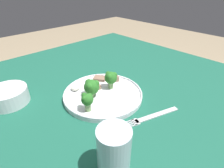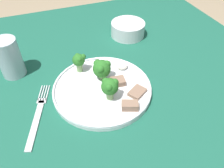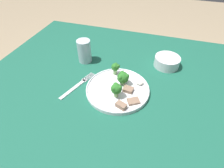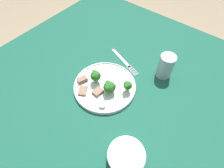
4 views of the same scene
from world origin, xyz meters
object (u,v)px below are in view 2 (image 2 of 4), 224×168
at_px(fork, 38,115).
at_px(cream_bowl, 128,29).
at_px(dinner_plate, 102,88).
at_px(drinking_glass, 10,60).

xyz_separation_m(fork, cream_bowl, (0.36, 0.27, 0.02)).
bearing_deg(dinner_plate, cream_bowl, 53.01).
height_order(dinner_plate, cream_bowl, cream_bowl).
height_order(cream_bowl, drinking_glass, drinking_glass).
distance_m(fork, drinking_glass, 0.20).
xyz_separation_m(dinner_plate, drinking_glass, (-0.22, 0.16, 0.04)).
relative_size(fork, cream_bowl, 1.63).
height_order(fork, cream_bowl, cream_bowl).
height_order(fork, drinking_glass, drinking_glass).
distance_m(dinner_plate, cream_bowl, 0.30).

